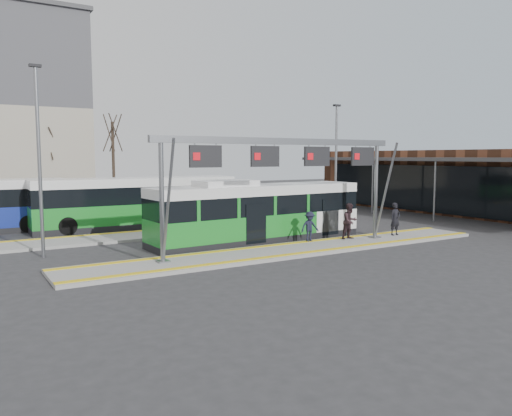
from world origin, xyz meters
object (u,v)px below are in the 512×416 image
(passenger_a, at_px, (395,219))
(gantry, at_px, (286,161))
(passenger_b, at_px, (350,221))
(passenger_c, at_px, (310,227))
(hero_bus, at_px, (258,213))

(passenger_a, bearing_deg, gantry, -177.76)
(passenger_b, distance_m, passenger_c, 2.36)
(gantry, xyz_separation_m, passenger_b, (4.38, 0.40, -3.20))
(gantry, bearing_deg, passenger_b, 5.19)
(passenger_c, bearing_deg, hero_bus, 133.27)
(passenger_b, height_order, passenger_c, passenger_b)
(passenger_c, bearing_deg, gantry, -151.76)
(gantry, relative_size, hero_bus, 1.07)
(hero_bus, bearing_deg, passenger_b, -36.63)
(hero_bus, height_order, passenger_b, hero_bus)
(gantry, xyz_separation_m, hero_bus, (0.34, 3.11, -2.79))
(passenger_b, bearing_deg, passenger_a, -8.36)
(passenger_a, height_order, passenger_b, passenger_b)
(hero_bus, bearing_deg, passenger_a, -25.87)
(passenger_a, bearing_deg, passenger_b, 175.71)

